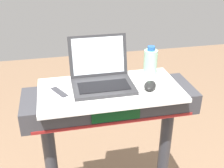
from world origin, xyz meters
TOP-DOWN VIEW (x-y plane):
  - desk_board at (0.00, 0.70)m, footprint 0.73×0.38m
  - laptop at (-0.03, 0.76)m, footprint 0.31×0.28m
  - computer_mouse at (0.20, 0.66)m, footprint 0.10×0.12m
  - water_bottle at (0.25, 0.79)m, footprint 0.07×0.07m
  - tv_remote at (-0.26, 0.68)m, footprint 0.12×0.16m

SIDE VIEW (x-z plane):
  - desk_board at x=0.00m, z-range 1.07..1.09m
  - tv_remote at x=-0.26m, z-range 1.09..1.11m
  - computer_mouse at x=0.20m, z-range 1.09..1.12m
  - laptop at x=-0.03m, z-range 1.02..1.25m
  - water_bottle at x=0.25m, z-range 1.08..1.26m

